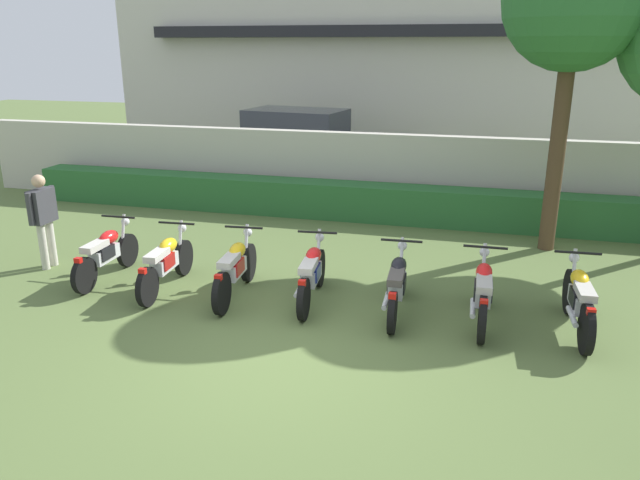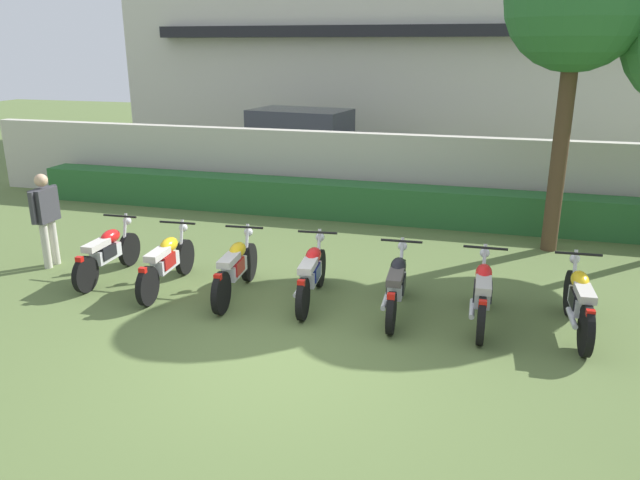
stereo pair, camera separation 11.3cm
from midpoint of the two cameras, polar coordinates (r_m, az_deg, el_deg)
The scene contains 14 objects.
ground at distance 7.64m, azimuth -4.27°, elevation -10.66°, with size 60.00×60.00×0.00m, color #566B38.
building at distance 23.24m, azimuth 9.88°, elevation 18.01°, with size 21.17×6.50×7.66m.
compound_wall at distance 13.80m, azimuth 5.25°, elevation 6.23°, with size 20.11×0.30×1.78m, color #BCB7A8.
hedge_row at distance 13.24m, azimuth 4.66°, elevation 3.52°, with size 16.09×0.70×0.77m, color #28602D.
parked_car at distance 17.71m, azimuth -1.96°, elevation 9.01°, with size 4.71×2.58×1.89m.
tree_near_inspector at distance 11.61m, azimuth 22.43°, elevation 19.84°, with size 2.37×2.37×5.54m.
motorcycle_in_row_0 at distance 10.41m, azimuth -19.69°, elevation -1.18°, with size 0.60×1.81×0.94m.
motorcycle_in_row_1 at distance 9.69m, azimuth -14.56°, elevation -2.03°, with size 0.60×1.89×0.95m.
motorcycle_in_row_2 at distance 9.21m, azimuth -8.28°, elevation -2.62°, with size 0.60×1.92×0.97m.
motorcycle_in_row_3 at distance 8.93m, azimuth -1.14°, elevation -3.14°, with size 0.60×1.84×0.95m.
motorcycle_in_row_4 at distance 8.62m, azimuth 6.84°, elevation -4.10°, with size 0.60×1.87×0.94m.
motorcycle_in_row_5 at distance 8.53m, azimuth 14.58°, elevation -4.72°, with size 0.60×1.83×0.97m.
motorcycle_in_row_6 at distance 8.66m, azimuth 22.70°, elevation -5.17°, with size 0.60×1.86×0.98m.
inspector_person at distance 11.21m, azimuth -24.73°, elevation 2.24°, with size 0.22×0.66×1.61m.
Camera 1 is at (2.22, -6.34, 3.63)m, focal length 34.25 mm.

